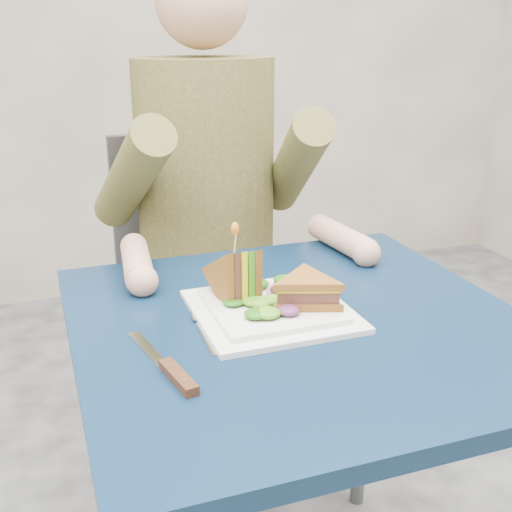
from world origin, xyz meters
name	(u,v)px	position (x,y,z in m)	size (l,w,h in m)	color
table	(299,361)	(0.00, 0.00, 0.65)	(0.75, 0.75, 0.73)	black
chair	(200,280)	(0.00, 0.68, 0.54)	(0.42, 0.40, 0.93)	#47474C
diner	(207,152)	(0.00, 0.57, 0.91)	(0.54, 0.59, 0.74)	#4E4823
plate	(271,309)	(-0.04, 0.04, 0.74)	(0.26, 0.26, 0.02)	white
sandwich_flat	(307,291)	(0.02, 0.01, 0.78)	(0.17, 0.17, 0.05)	brown
sandwich_upright	(236,279)	(-0.09, 0.08, 0.78)	(0.09, 0.14, 0.14)	brown
fork	(204,331)	(-0.17, 0.01, 0.73)	(0.03, 0.18, 0.01)	silver
knife	(172,371)	(-0.24, -0.11, 0.74)	(0.06, 0.22, 0.02)	silver
toothpick	(235,244)	(-0.09, 0.08, 0.85)	(0.00, 0.00, 0.06)	tan
toothpick_frill	(235,228)	(-0.09, 0.08, 0.88)	(0.01, 0.01, 0.02)	orange
lettuce_spill	(272,295)	(-0.03, 0.05, 0.76)	(0.15, 0.13, 0.02)	#337A14
onion_ring	(278,293)	(-0.02, 0.04, 0.77)	(0.04, 0.04, 0.01)	#9E4C7A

